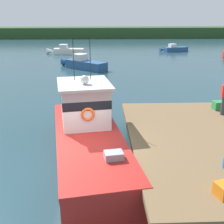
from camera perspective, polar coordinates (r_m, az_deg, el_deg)
ground_plane at (r=11.28m, az=-5.71°, el=-11.23°), size 200.00×200.00×0.00m
dock at (r=11.49m, az=18.86°, el=-5.62°), size 6.00×9.00×1.20m
main_fishing_boat at (r=11.84m, az=-5.03°, el=-4.18°), size 3.81×9.97×4.80m
crate_stack_mid_dock at (r=14.94m, az=20.79°, el=1.27°), size 0.65×0.51×0.41m
moored_boat_off_the_point at (r=31.05m, az=-5.83°, el=9.65°), size 5.32×4.93×1.54m
moored_boat_outer_mooring at (r=46.03m, az=12.37°, el=12.31°), size 4.71×2.17×1.18m
moored_boat_far_right at (r=42.80m, az=-9.20°, el=12.09°), size 5.49×1.81×1.38m
far_shoreline at (r=71.83m, az=-2.85°, el=15.75°), size 120.00×8.00×2.40m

